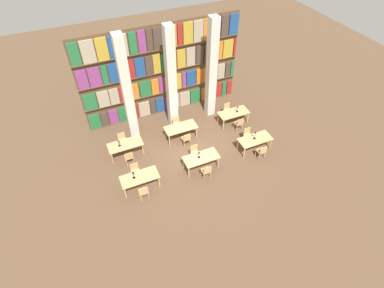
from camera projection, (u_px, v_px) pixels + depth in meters
ground_plane at (191, 152)px, 16.36m from camera, size 40.00×40.00×0.00m
bookshelf_bank at (163, 72)px, 17.13m from camera, size 9.48×0.35×5.50m
pillar_left at (127, 90)px, 15.33m from camera, size 0.49×0.49×6.00m
pillar_center at (171, 80)px, 16.02m from camera, size 0.49×0.49×6.00m
pillar_right at (212, 70)px, 16.72m from camera, size 0.49×0.49×6.00m
reading_table_0 at (140, 178)px, 14.17m from camera, size 1.81×0.84×0.77m
chair_0 at (144, 192)px, 13.83m from camera, size 0.42×0.40×0.88m
chair_1 at (135, 171)px, 14.75m from camera, size 0.42×0.40×0.88m
desk_lamp_0 at (133, 174)px, 13.86m from camera, size 0.14×0.14×0.42m
reading_table_1 at (201, 158)px, 15.07m from camera, size 1.81×0.84×0.77m
chair_2 at (206, 171)px, 14.74m from camera, size 0.42×0.40×0.88m
chair_3 at (195, 152)px, 15.66m from camera, size 0.42×0.40×0.88m
desk_lamp_1 at (199, 154)px, 14.81m from camera, size 0.14×0.14×0.41m
reading_table_2 at (255, 140)px, 16.04m from camera, size 1.81×0.84×0.77m
chair_4 at (262, 151)px, 15.71m from camera, size 0.42×0.40×0.88m
chair_5 at (248, 135)px, 16.64m from camera, size 0.42×0.40×0.88m
desk_lamp_2 at (255, 134)px, 15.77m from camera, size 0.14×0.14×0.47m
reading_table_3 at (125, 145)px, 15.75m from camera, size 1.81×0.84×0.77m
chair_6 at (129, 157)px, 15.41m from camera, size 0.42×0.40×0.88m
chair_7 at (122, 140)px, 16.34m from camera, size 0.42×0.40×0.88m
desk_lamp_3 at (119, 142)px, 15.42m from camera, size 0.14×0.14×0.39m
reading_table_4 at (181, 128)px, 16.72m from camera, size 1.81×0.84×0.77m
chair_8 at (186, 139)px, 16.40m from camera, size 0.42×0.40×0.88m
chair_9 at (177, 123)px, 17.33m from camera, size 0.42×0.40×0.88m
reading_table_5 at (233, 114)px, 17.66m from camera, size 1.81×0.84×0.77m
chair_10 at (239, 123)px, 17.34m from camera, size 0.42×0.40×0.88m
chair_11 at (227, 110)px, 18.26m from camera, size 0.42×0.40×0.88m
desk_lamp_4 at (237, 108)px, 17.48m from camera, size 0.14×0.14×0.39m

